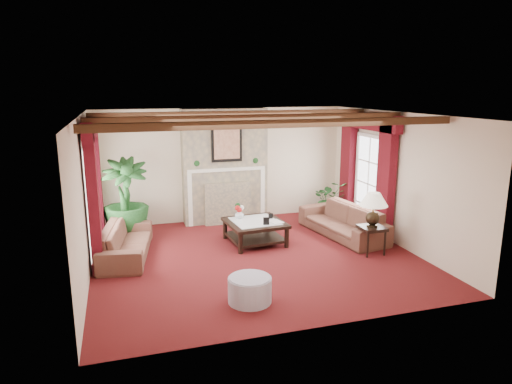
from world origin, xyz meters
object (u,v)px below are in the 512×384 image
object	(u,v)px
potted_palm	(126,216)
ottoman	(250,290)
sofa_left	(126,236)
coffee_table	(255,232)
side_table	(371,240)
sofa_right	(343,216)

from	to	relation	value
potted_palm	ottoman	bearing A→B (deg)	-65.18
sofa_left	coffee_table	distance (m)	2.59
ottoman	sofa_left	bearing A→B (deg)	124.53
side_table	ottoman	world-z (taller)	side_table
potted_palm	coffee_table	world-z (taller)	potted_palm
sofa_left	side_table	bearing A→B (deg)	-95.65
side_table	coffee_table	bearing A→B (deg)	147.99
potted_palm	coffee_table	size ratio (longest dim) A/B	1.54
sofa_right	coffee_table	world-z (taller)	sofa_right
coffee_table	sofa_left	bearing A→B (deg)	176.36
sofa_right	ottoman	xyz separation A→B (m)	(-2.83, -2.46, -0.25)
sofa_left	ottoman	world-z (taller)	sofa_left
sofa_right	side_table	xyz separation A→B (m)	(0.02, -1.16, -0.17)
ottoman	sofa_right	bearing A→B (deg)	41.07
sofa_left	coffee_table	world-z (taller)	sofa_left
sofa_left	side_table	world-z (taller)	sofa_left
sofa_right	sofa_left	bearing A→B (deg)	-99.80
coffee_table	side_table	distance (m)	2.35
potted_palm	ottoman	world-z (taller)	potted_palm
sofa_right	potted_palm	world-z (taller)	potted_palm
sofa_left	coffee_table	xyz separation A→B (m)	(2.58, 0.04, -0.17)
ottoman	side_table	bearing A→B (deg)	24.66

